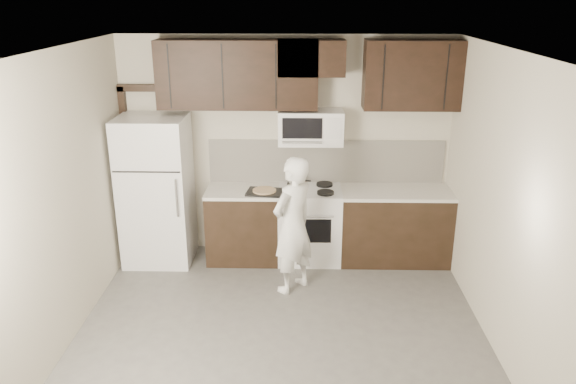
{
  "coord_description": "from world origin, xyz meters",
  "views": [
    {
      "loc": [
        0.18,
        -4.43,
        3.16
      ],
      "look_at": [
        0.06,
        0.9,
        1.25
      ],
      "focal_mm": 35.0,
      "sensor_mm": 36.0,
      "label": 1
    }
  ],
  "objects_px": {
    "microwave": "(311,127)",
    "person": "(293,225)",
    "stove": "(310,224)",
    "refrigerator": "(156,191)"
  },
  "relations": [
    {
      "from": "stove",
      "to": "microwave",
      "type": "xyz_separation_m",
      "value": [
        -0.0,
        0.12,
        1.19
      ]
    },
    {
      "from": "person",
      "to": "refrigerator",
      "type": "bearing_deg",
      "value": -71.91
    },
    {
      "from": "microwave",
      "to": "refrigerator",
      "type": "height_order",
      "value": "microwave"
    },
    {
      "from": "stove",
      "to": "person",
      "type": "height_order",
      "value": "person"
    },
    {
      "from": "microwave",
      "to": "person",
      "type": "bearing_deg",
      "value": -102.29
    },
    {
      "from": "refrigerator",
      "to": "person",
      "type": "relative_size",
      "value": 1.17
    },
    {
      "from": "refrigerator",
      "to": "person",
      "type": "xyz_separation_m",
      "value": [
        1.65,
        -0.73,
        -0.13
      ]
    },
    {
      "from": "person",
      "to": "microwave",
      "type": "bearing_deg",
      "value": -150.44
    },
    {
      "from": "microwave",
      "to": "refrigerator",
      "type": "relative_size",
      "value": 0.42
    },
    {
      "from": "microwave",
      "to": "person",
      "type": "distance_m",
      "value": 1.27
    }
  ]
}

